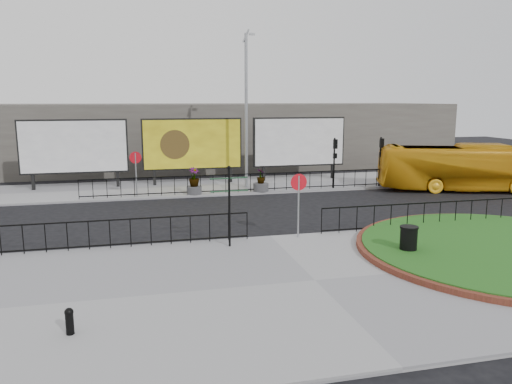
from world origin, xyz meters
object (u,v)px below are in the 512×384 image
object	(u,v)px
litter_bin	(408,241)
bus	(465,168)
planter_a	(194,183)
bollard	(69,320)
planter_b	(261,183)
lamp_post	(246,109)
fingerpost_sign	(229,198)
billboard_mid	(192,144)

from	to	relation	value
litter_bin	bus	size ratio (longest dim) A/B	0.10
litter_bin	planter_a	xyz separation A→B (m)	(-5.78, 12.90, 0.12)
bollard	planter_b	bearing A→B (deg)	62.17
lamp_post	bollard	bearing A→B (deg)	-114.38
lamp_post	fingerpost_sign	xyz separation A→B (m)	(-3.31, -12.00, -2.93)
bollard	lamp_post	bearing A→B (deg)	65.62
fingerpost_sign	planter_b	xyz separation A→B (m)	(3.81, 10.40, -1.32)
lamp_post	bus	distance (m)	13.41
billboard_mid	litter_bin	distance (m)	17.45
lamp_post	planter_a	bearing A→B (deg)	-154.61
planter_a	planter_b	size ratio (longest dim) A/B	1.15
planter_a	planter_b	distance (m)	3.87
litter_bin	planter_b	bearing A→B (deg)	98.45
lamp_post	planter_a	distance (m)	5.52
bus	planter_b	xyz separation A→B (m)	(-11.93, 2.11, -0.81)
billboard_mid	bus	bearing A→B (deg)	-20.22
planter_a	bus	bearing A→B (deg)	-7.61
planter_b	lamp_post	bearing A→B (deg)	107.12
fingerpost_sign	litter_bin	distance (m)	6.37
billboard_mid	planter_b	size ratio (longest dim) A/B	4.74
bollard	litter_bin	xyz separation A→B (m)	(10.53, 3.41, 0.17)
litter_bin	planter_b	xyz separation A→B (m)	(-1.92, 12.90, -0.06)
billboard_mid	litter_bin	bearing A→B (deg)	-71.80
planter_a	planter_b	xyz separation A→B (m)	(3.86, 0.00, -0.18)
planter_a	fingerpost_sign	bearing A→B (deg)	-89.68
fingerpost_sign	bus	distance (m)	17.79
bus	lamp_post	bearing A→B (deg)	91.85
lamp_post	fingerpost_sign	distance (m)	12.79
planter_a	lamp_post	bearing A→B (deg)	25.39
fingerpost_sign	litter_bin	size ratio (longest dim) A/B	2.88
litter_bin	planter_b	world-z (taller)	planter_b
fingerpost_sign	planter_b	world-z (taller)	fingerpost_sign
litter_bin	fingerpost_sign	bearing A→B (deg)	156.38
bollard	billboard_mid	bearing A→B (deg)	75.58
planter_b	litter_bin	bearing A→B (deg)	-81.55
bus	bollard	bearing A→B (deg)	143.14
fingerpost_sign	planter_a	xyz separation A→B (m)	(-0.06, 10.40, -1.15)
bus	billboard_mid	bearing A→B (deg)	88.27
bus	planter_b	size ratio (longest dim) A/B	7.62
billboard_mid	planter_a	world-z (taller)	billboard_mid
bus	fingerpost_sign	bearing A→B (deg)	136.26
bus	litter_bin	bearing A→B (deg)	155.61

